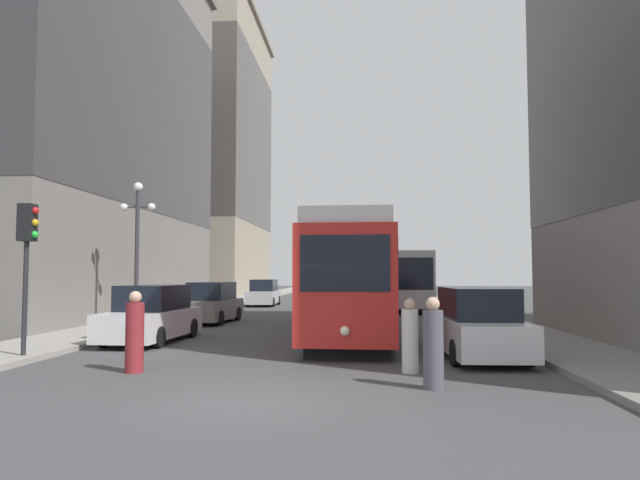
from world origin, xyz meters
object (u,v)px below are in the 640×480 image
traffic_light_near_left (27,238)px  lamp_post_left_near (137,232)px  parked_car_left_mid (264,293)px  pedestrian_crossing_far (410,338)px  transit_bus (404,278)px  parked_car_right_far (477,325)px  parked_car_left_near (211,304)px  streetcar (357,276)px  parked_car_left_far (152,315)px  pedestrian_on_sidewalk (135,334)px  pedestrian_crossing_near (433,346)px

traffic_light_near_left → lamp_post_left_near: size_ratio=0.68×
parked_car_left_mid → pedestrian_crossing_far: size_ratio=2.94×
transit_bus → parked_car_right_far: 21.36m
parked_car_left_near → traffic_light_near_left: 11.95m
streetcar → traffic_light_near_left: 11.24m
transit_bus → parked_car_left_far: size_ratio=2.57×
transit_bus → parked_car_right_far: size_ratio=2.51×
streetcar → pedestrian_on_sidewalk: (-4.89, -8.93, -1.26)m
parked_car_left_mid → pedestrian_crossing_near: parked_car_left_mid is taller
pedestrian_on_sidewalk → traffic_light_near_left: size_ratio=0.47×
parked_car_left_far → pedestrian_on_sidewalk: bearing=-70.9°
pedestrian_crossing_near → lamp_post_left_near: bearing=-132.9°
transit_bus → traffic_light_near_left: size_ratio=3.28×
parked_car_left_near → lamp_post_left_near: (-1.90, -3.98, 2.98)m
streetcar → transit_bus: size_ratio=1.20×
parked_car_right_far → pedestrian_crossing_far: 3.17m
parked_car_right_far → pedestrian_crossing_near: bearing=66.8°
parked_car_left_near → pedestrian_on_sidewalk: size_ratio=2.55×
parked_car_right_far → pedestrian_crossing_near: 4.57m
parked_car_left_mid → traffic_light_near_left: size_ratio=1.27×
parked_car_left_far → pedestrian_crossing_near: parked_car_left_far is taller
parked_car_left_far → traffic_light_near_left: 5.10m
pedestrian_crossing_near → lamp_post_left_near: lamp_post_left_near is taller
parked_car_left_mid → pedestrian_crossing_near: 29.63m
transit_bus → pedestrian_crossing_far: (-1.66, -23.83, -1.19)m
traffic_light_near_left → pedestrian_on_sidewalk: bearing=-22.3°
streetcar → parked_car_left_near: 7.86m
parked_car_left_mid → pedestrian_crossing_far: 27.86m
parked_car_left_near → pedestrian_crossing_far: (7.80, -12.65, -0.08)m
transit_bus → traffic_light_near_left: traffic_light_near_left is taller
parked_car_left_near → pedestrian_crossing_far: 14.86m
parked_car_left_mid → parked_car_left_far: bearing=-90.6°
pedestrian_crossing_near → pedestrian_on_sidewalk: 6.53m
parked_car_left_mid → pedestrian_crossing_far: parked_car_left_mid is taller
transit_bus → parked_car_left_near: size_ratio=2.72×
parked_car_left_near → pedestrian_crossing_far: parked_car_left_near is taller
parked_car_right_far → traffic_light_near_left: size_ratio=1.31×
pedestrian_crossing_near → lamp_post_left_near: 14.75m
streetcar → parked_car_left_mid: 19.38m
parked_car_right_far → traffic_light_near_left: 11.74m
parked_car_left_mid → pedestrian_on_sidewalk: bearing=-87.0°
parked_car_left_near → pedestrian_crossing_far: bearing=-55.1°
parked_car_left_far → pedestrian_crossing_near: (8.09, -7.06, -0.03)m
streetcar → parked_car_left_far: streetcar is taller
parked_car_left_far → lamp_post_left_near: 4.88m
pedestrian_crossing_far → pedestrian_on_sidewalk: 6.11m
parked_car_left_mid → lamp_post_left_near: lamp_post_left_near is taller
parked_car_left_far → pedestrian_on_sidewalk: parked_car_left_far is taller
parked_car_left_mid → lamp_post_left_near: size_ratio=0.86×
streetcar → parked_car_right_far: bearing=-60.5°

